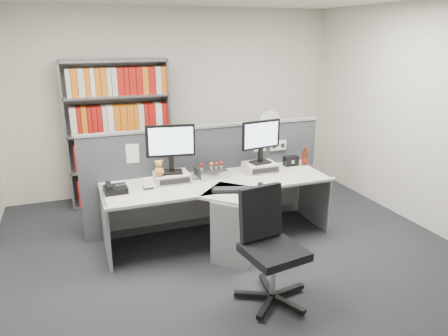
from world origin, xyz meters
name	(u,v)px	position (x,y,z in m)	size (l,w,h in m)	color
ground	(246,272)	(0.00, 0.00, 0.00)	(5.50, 5.50, 0.00)	#27292E
room_shell	(250,95)	(0.00, 0.00, 1.79)	(5.04, 5.54, 2.72)	beige
partition	(207,175)	(0.00, 1.25, 0.65)	(3.00, 0.08, 1.27)	#404249
desk	(226,209)	(0.00, 0.60, 0.46)	(2.60, 1.20, 0.72)	#B7B7B1
monitor_riser_left	(172,177)	(-0.51, 0.98, 0.77)	(0.38, 0.31, 0.10)	beige
monitor_riser_right	(260,167)	(0.59, 0.98, 0.77)	(0.38, 0.31, 0.10)	beige
monitor_left	(171,145)	(-0.51, 0.98, 1.15)	(0.54, 0.21, 0.55)	black
monitor_right	(261,138)	(0.59, 0.98, 1.13)	(0.51, 0.20, 0.52)	black
desktop_pc	(211,172)	(-0.03, 1.01, 0.76)	(0.33, 0.29, 0.09)	black
figurines	(213,165)	(-0.01, 1.00, 0.86)	(0.29, 0.05, 0.09)	beige
keyboard	(233,190)	(0.02, 0.45, 0.73)	(0.47, 0.30, 0.03)	black
mouse	(261,184)	(0.37, 0.49, 0.74)	(0.07, 0.11, 0.04)	black
desk_phone	(115,189)	(-1.15, 0.85, 0.76)	(0.24, 0.22, 0.10)	black
desk_calendar	(148,184)	(-0.80, 0.83, 0.77)	(0.10, 0.08, 0.13)	black
plush_toy	(159,169)	(-0.66, 0.92, 0.90)	(0.11, 0.11, 0.18)	#BF823F
speaker	(291,161)	(1.05, 1.05, 0.78)	(0.18, 0.10, 0.12)	black
cola_bottle	(305,158)	(1.23, 1.01, 0.81)	(0.07, 0.07, 0.24)	#3F190A
shelving_unit	(119,135)	(-0.90, 2.44, 0.98)	(1.41, 0.40, 2.00)	slate
filing_cabinet	(267,170)	(1.20, 1.99, 0.35)	(0.45, 0.61, 0.70)	slate
desk_fan	(269,125)	(1.20, 1.99, 1.05)	(0.33, 0.20, 0.56)	white
office_chair	(269,243)	(0.02, -0.43, 0.54)	(0.67, 0.67, 1.01)	silver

